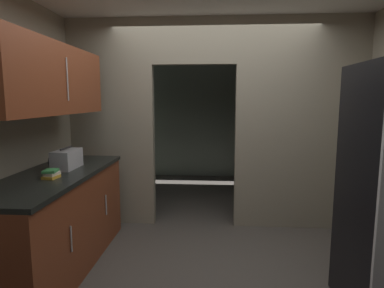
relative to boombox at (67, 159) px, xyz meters
The scene contains 7 objects.
ground 1.81m from the boombox, 10.80° to the right, with size 20.00×20.00×0.00m, color #47423D.
kitchen_partition 1.86m from the boombox, 32.78° to the left, with size 3.68×0.12×2.61m.
adjoining_room_shell 3.26m from the boombox, 63.18° to the left, with size 3.68×2.77×2.61m.
lower_cabinet_run 0.60m from the boombox, 96.85° to the right, with size 0.70×1.93×0.94m.
upper_cabinet_counterside 0.80m from the boombox, 96.85° to the right, with size 0.36×1.74×0.63m.
boombox is the anchor object (origin of this frame).
book_stack 0.41m from the boombox, 83.33° to the right, with size 0.13×0.16×0.07m.
Camera 1 is at (0.01, -2.78, 1.62)m, focal length 30.00 mm.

